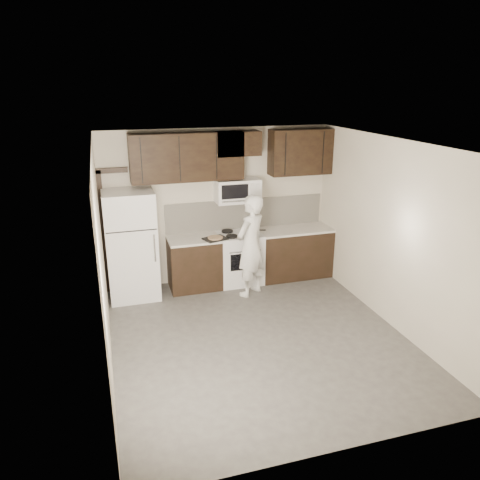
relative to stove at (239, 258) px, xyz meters
name	(u,v)px	position (x,y,z in m)	size (l,w,h in m)	color
floor	(258,337)	(-0.30, -1.94, -0.46)	(4.50, 4.50, 0.00)	#494744
back_wall	(218,206)	(-0.30, 0.31, 0.89)	(4.00, 4.00, 0.00)	beige
ceiling	(261,144)	(-0.30, -1.94, 2.24)	(4.50, 4.50, 0.00)	white
counter_run	(256,256)	(0.30, 0.00, 0.00)	(2.95, 0.64, 0.91)	black
stove	(239,258)	(0.00, 0.00, 0.00)	(0.76, 0.66, 0.94)	white
backsplash	(245,213)	(0.20, 0.30, 0.72)	(2.90, 0.02, 0.54)	silver
upper_cabinets	(232,154)	(-0.09, 0.14, 1.82)	(3.48, 0.35, 0.78)	black
microwave	(237,191)	(0.00, 0.12, 1.19)	(0.76, 0.42, 0.40)	white
refrigerator	(132,245)	(-1.85, -0.05, 0.44)	(0.80, 0.76, 1.80)	white
door_trim	(106,221)	(-2.22, 0.27, 0.79)	(0.50, 0.08, 2.12)	black
saucepan	(252,231)	(0.18, -0.15, 0.52)	(0.32, 0.19, 0.18)	silver
baking_tray	(215,239)	(-0.48, -0.18, 0.46)	(0.38, 0.28, 0.02)	black
pizza	(215,238)	(-0.48, -0.18, 0.48)	(0.25, 0.25, 0.02)	tan
person	(251,246)	(0.03, -0.53, 0.40)	(0.63, 0.41, 1.72)	silver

